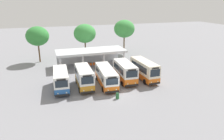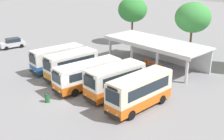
{
  "view_description": "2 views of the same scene",
  "coord_description": "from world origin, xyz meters",
  "px_view_note": "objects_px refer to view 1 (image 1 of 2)",
  "views": [
    {
      "loc": [
        -9.39,
        -26.7,
        13.33
      ],
      "look_at": [
        1.4,
        5.86,
        1.94
      ],
      "focal_mm": 33.79,
      "sensor_mm": 36.0,
      "label": 1
    },
    {
      "loc": [
        23.38,
        -13.97,
        12.96
      ],
      "look_at": [
        1.34,
        6.43,
        1.95
      ],
      "focal_mm": 45.84,
      "sensor_mm": 36.0,
      "label": 2
    }
  ],
  "objects_px": {
    "city_bus_fifth_blue": "(144,69)",
    "waiting_chair_second_from_end": "(91,65)",
    "city_bus_middle_cream": "(106,76)",
    "waiting_chair_middle_seat": "(94,64)",
    "city_bus_nearest_orange": "(61,79)",
    "waiting_chair_end_by_column": "(88,65)",
    "litter_bin_apron": "(117,96)",
    "waiting_chair_fourth_seat": "(97,64)",
    "city_bus_fourth_amber": "(125,71)",
    "waiting_chair_fifth_seat": "(100,64)",
    "city_bus_second_in_row": "(84,77)"
  },
  "relations": [
    {
      "from": "city_bus_middle_cream",
      "to": "city_bus_fourth_amber",
      "type": "height_order",
      "value": "city_bus_fourth_amber"
    },
    {
      "from": "waiting_chair_end_by_column",
      "to": "city_bus_fifth_blue",
      "type": "bearing_deg",
      "value": -51.17
    },
    {
      "from": "city_bus_fifth_blue",
      "to": "waiting_chair_second_from_end",
      "type": "distance_m",
      "value": 12.35
    },
    {
      "from": "waiting_chair_end_by_column",
      "to": "city_bus_middle_cream",
      "type": "bearing_deg",
      "value": -85.55
    },
    {
      "from": "waiting_chair_fifth_seat",
      "to": "litter_bin_apron",
      "type": "xyz_separation_m",
      "value": [
        -1.78,
        -15.86,
        -0.07
      ]
    },
    {
      "from": "city_bus_nearest_orange",
      "to": "city_bus_middle_cream",
      "type": "height_order",
      "value": "city_bus_nearest_orange"
    },
    {
      "from": "city_bus_fourth_amber",
      "to": "waiting_chair_fifth_seat",
      "type": "relative_size",
      "value": 7.87
    },
    {
      "from": "city_bus_nearest_orange",
      "to": "waiting_chair_fourth_seat",
      "type": "height_order",
      "value": "city_bus_nearest_orange"
    },
    {
      "from": "city_bus_second_in_row",
      "to": "city_bus_middle_cream",
      "type": "height_order",
      "value": "city_bus_second_in_row"
    },
    {
      "from": "waiting_chair_fourth_seat",
      "to": "litter_bin_apron",
      "type": "relative_size",
      "value": 0.96
    },
    {
      "from": "waiting_chair_second_from_end",
      "to": "litter_bin_apron",
      "type": "relative_size",
      "value": 0.96
    },
    {
      "from": "city_bus_nearest_orange",
      "to": "waiting_chair_fifth_seat",
      "type": "relative_size",
      "value": 8.23
    },
    {
      "from": "waiting_chair_second_from_end",
      "to": "waiting_chair_fourth_seat",
      "type": "relative_size",
      "value": 1.0
    },
    {
      "from": "waiting_chair_fifth_seat",
      "to": "litter_bin_apron",
      "type": "relative_size",
      "value": 0.96
    },
    {
      "from": "city_bus_nearest_orange",
      "to": "city_bus_fifth_blue",
      "type": "height_order",
      "value": "city_bus_fifth_blue"
    },
    {
      "from": "city_bus_nearest_orange",
      "to": "city_bus_fourth_amber",
      "type": "relative_size",
      "value": 1.05
    },
    {
      "from": "city_bus_middle_cream",
      "to": "waiting_chair_fifth_seat",
      "type": "height_order",
      "value": "city_bus_middle_cream"
    },
    {
      "from": "city_bus_fifth_blue",
      "to": "city_bus_fourth_amber",
      "type": "bearing_deg",
      "value": 177.84
    },
    {
      "from": "city_bus_nearest_orange",
      "to": "waiting_chair_fifth_seat",
      "type": "bearing_deg",
      "value": 47.9
    },
    {
      "from": "waiting_chair_end_by_column",
      "to": "litter_bin_apron",
      "type": "distance_m",
      "value": 15.84
    },
    {
      "from": "city_bus_nearest_orange",
      "to": "city_bus_second_in_row",
      "type": "bearing_deg",
      "value": -5.71
    },
    {
      "from": "city_bus_middle_cream",
      "to": "city_bus_fourth_amber",
      "type": "bearing_deg",
      "value": 11.59
    },
    {
      "from": "city_bus_nearest_orange",
      "to": "city_bus_fifth_blue",
      "type": "relative_size",
      "value": 0.95
    },
    {
      "from": "waiting_chair_fourth_seat",
      "to": "city_bus_fifth_blue",
      "type": "bearing_deg",
      "value": -58.74
    },
    {
      "from": "city_bus_second_in_row",
      "to": "litter_bin_apron",
      "type": "relative_size",
      "value": 7.33
    },
    {
      "from": "city_bus_middle_cream",
      "to": "waiting_chair_second_from_end",
      "type": "height_order",
      "value": "city_bus_middle_cream"
    },
    {
      "from": "city_bus_fifth_blue",
      "to": "litter_bin_apron",
      "type": "bearing_deg",
      "value": -140.27
    },
    {
      "from": "city_bus_middle_cream",
      "to": "waiting_chair_middle_seat",
      "type": "distance_m",
      "value": 10.59
    },
    {
      "from": "waiting_chair_fourth_seat",
      "to": "waiting_chair_end_by_column",
      "type": "bearing_deg",
      "value": 178.82
    },
    {
      "from": "waiting_chair_end_by_column",
      "to": "city_bus_fourth_amber",
      "type": "bearing_deg",
      "value": -65.78
    },
    {
      "from": "city_bus_second_in_row",
      "to": "city_bus_fourth_amber",
      "type": "bearing_deg",
      "value": 3.89
    },
    {
      "from": "waiting_chair_end_by_column",
      "to": "waiting_chair_second_from_end",
      "type": "bearing_deg",
      "value": -4.72
    },
    {
      "from": "city_bus_fourth_amber",
      "to": "city_bus_middle_cream",
      "type": "bearing_deg",
      "value": -168.41
    },
    {
      "from": "city_bus_fourth_amber",
      "to": "litter_bin_apron",
      "type": "distance_m",
      "value": 7.13
    },
    {
      "from": "waiting_chair_end_by_column",
      "to": "waiting_chair_middle_seat",
      "type": "height_order",
      "value": "same"
    },
    {
      "from": "city_bus_fourth_amber",
      "to": "city_bus_fifth_blue",
      "type": "distance_m",
      "value": 3.58
    },
    {
      "from": "city_bus_middle_cream",
      "to": "litter_bin_apron",
      "type": "bearing_deg",
      "value": -89.44
    },
    {
      "from": "waiting_chair_second_from_end",
      "to": "waiting_chair_end_by_column",
      "type": "bearing_deg",
      "value": 175.28
    },
    {
      "from": "city_bus_nearest_orange",
      "to": "waiting_chair_end_by_column",
      "type": "distance_m",
      "value": 11.82
    },
    {
      "from": "waiting_chair_middle_seat",
      "to": "city_bus_fifth_blue",
      "type": "bearing_deg",
      "value": -56.14
    },
    {
      "from": "waiting_chair_middle_seat",
      "to": "waiting_chair_fourth_seat",
      "type": "distance_m",
      "value": 0.66
    },
    {
      "from": "city_bus_fourth_amber",
      "to": "waiting_chair_fourth_seat",
      "type": "xyz_separation_m",
      "value": [
        -2.41,
        9.74,
        -1.3
      ]
    },
    {
      "from": "litter_bin_apron",
      "to": "city_bus_middle_cream",
      "type": "bearing_deg",
      "value": 90.56
    },
    {
      "from": "waiting_chair_middle_seat",
      "to": "litter_bin_apron",
      "type": "xyz_separation_m",
      "value": [
        -0.45,
        -15.83,
        -0.07
      ]
    },
    {
      "from": "waiting_chair_second_from_end",
      "to": "waiting_chair_fifth_seat",
      "type": "relative_size",
      "value": 1.0
    },
    {
      "from": "waiting_chair_fifth_seat",
      "to": "waiting_chair_fourth_seat",
      "type": "bearing_deg",
      "value": -172.78
    },
    {
      "from": "city_bus_middle_cream",
      "to": "waiting_chair_second_from_end",
      "type": "bearing_deg",
      "value": 90.86
    },
    {
      "from": "city_bus_fourth_amber",
      "to": "waiting_chair_fourth_seat",
      "type": "height_order",
      "value": "city_bus_fourth_amber"
    },
    {
      "from": "litter_bin_apron",
      "to": "waiting_chair_fourth_seat",
      "type": "bearing_deg",
      "value": 85.95
    },
    {
      "from": "city_bus_second_in_row",
      "to": "waiting_chair_fifth_seat",
      "type": "relative_size",
      "value": 7.67
    }
  ]
}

